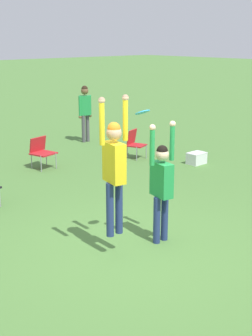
# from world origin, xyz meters

# --- Properties ---
(ground_plane) EXTENTS (120.00, 120.00, 0.00)m
(ground_plane) POSITION_xyz_m (0.00, 0.00, 0.00)
(ground_plane) COLOR #4C7A38
(person_jumping) EXTENTS (0.57, 0.45, 2.21)m
(person_jumping) POSITION_xyz_m (-0.38, 0.08, 1.50)
(person_jumping) COLOR navy
(person_jumping) RESTS_ON ground_plane
(person_defending) EXTENTS (0.57, 0.45, 2.05)m
(person_defending) POSITION_xyz_m (0.49, -0.11, 1.08)
(person_defending) COLOR navy
(person_defending) RESTS_ON ground_plane
(frisbee) EXTENTS (0.23, 0.22, 0.10)m
(frisbee) POSITION_xyz_m (0.10, -0.03, 2.25)
(frisbee) COLOR #2D9EDB
(camping_chair_2) EXTENTS (0.58, 0.62, 0.81)m
(camping_chair_2) POSITION_xyz_m (4.10, 4.34, 0.47)
(camping_chair_2) COLOR gray
(camping_chair_2) RESTS_ON ground_plane
(camping_chair_4) EXTENTS (0.65, 0.69, 0.81)m
(camping_chair_4) POSITION_xyz_m (1.54, 5.22, 0.48)
(camping_chair_4) COLOR gray
(camping_chair_4) RESTS_ON ground_plane
(person_spectator_near) EXTENTS (0.52, 0.36, 1.85)m
(person_spectator_near) POSITION_xyz_m (4.36, 6.97, 1.12)
(person_spectator_near) COLOR #4C4C51
(person_spectator_near) RESTS_ON ground_plane
(cooler_box) EXTENTS (0.50, 0.37, 0.32)m
(cooler_box) POSITION_xyz_m (4.89, 2.70, 0.16)
(cooler_box) COLOR white
(cooler_box) RESTS_ON ground_plane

